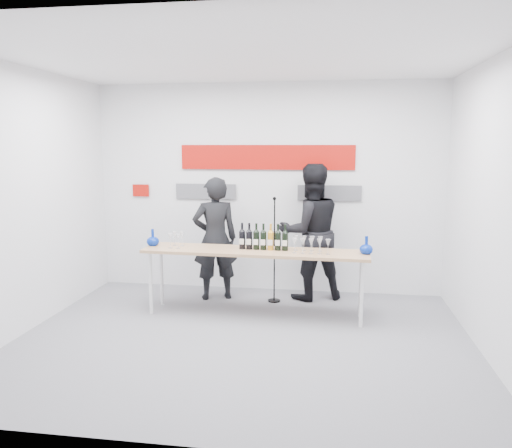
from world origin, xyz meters
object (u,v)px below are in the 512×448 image
Objects in this scene: presenter_left at (215,239)px; tasting_table at (255,255)px; mic_stand at (274,270)px; presenter_right at (310,232)px.

tasting_table is at bearing 114.34° from presenter_left.
tasting_table is at bearing -123.63° from mic_stand.
presenter_left is at bearing 160.94° from mic_stand.
mic_stand is (0.18, 0.59, -0.34)m from tasting_table.
presenter_right is at bearing 167.02° from presenter_left.
tasting_table is 1.95× the size of mic_stand.
presenter_left reaches higher than mic_stand.
mic_stand is at bearing 155.89° from presenter_left.
presenter_left is at bearing -12.80° from presenter_right.
mic_stand is (-0.47, -0.24, -0.50)m from presenter_right.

